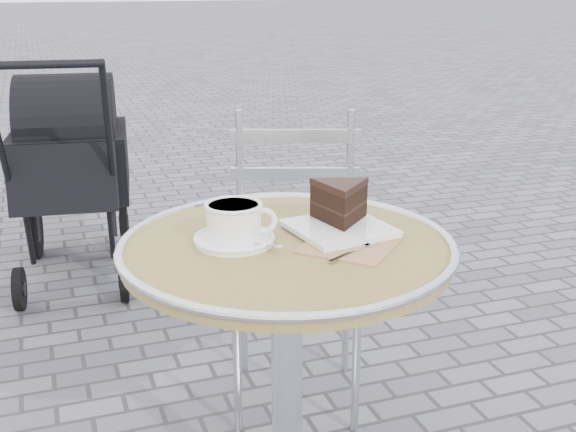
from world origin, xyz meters
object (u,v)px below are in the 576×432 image
object	(u,v)px
cappuccino_set	(235,225)
cake_plate_set	(341,208)
cafe_table	(287,313)
bistro_chair	(295,224)
baby_stroller	(70,175)

from	to	relation	value
cappuccino_set	cake_plate_set	bearing A→B (deg)	17.50
cafe_table	cappuccino_set	size ratio (longest dim) A/B	4.07
cafe_table	bistro_chair	bearing A→B (deg)	68.38
cake_plate_set	cafe_table	bearing A→B (deg)	-171.10
cafe_table	cake_plate_set	bearing A→B (deg)	17.68
cake_plate_set	bistro_chair	world-z (taller)	bistro_chair
cafe_table	baby_stroller	distance (m)	1.85
cake_plate_set	baby_stroller	bearing A→B (deg)	97.20
cake_plate_set	baby_stroller	world-z (taller)	baby_stroller
bistro_chair	baby_stroller	xyz separation A→B (m)	(-0.60, 1.21, -0.10)
baby_stroller	cafe_table	bearing A→B (deg)	-71.08
cappuccino_set	baby_stroller	bearing A→B (deg)	114.16
cake_plate_set	cappuccino_set	bearing A→B (deg)	172.89
cappuccino_set	baby_stroller	xyz separation A→B (m)	(-0.26, 1.77, -0.32)
cappuccino_set	baby_stroller	distance (m)	1.82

